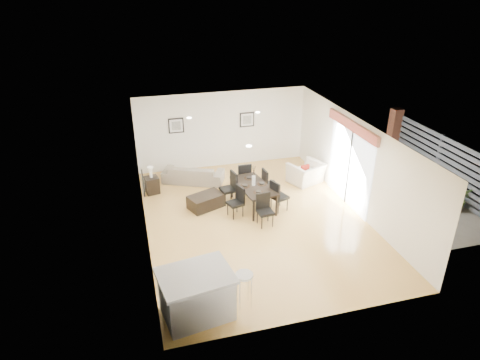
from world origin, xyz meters
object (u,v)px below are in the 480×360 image
object	(u,v)px
armchair	(306,173)
dining_chair_head	(264,207)
dining_chair_wnear	(237,200)
dining_chair_enear	(277,194)
kitchen_island	(196,294)
bar_stool	(244,279)
coffee_table	(206,201)
sofa	(193,174)
dining_chair_efar	(268,182)
dining_chair_foot	(244,176)
dining_chair_wfar	(231,186)
side_table	(152,185)
dining_table	(253,187)

from	to	relation	value
armchair	dining_chair_head	xyz separation A→B (m)	(-2.16, -2.11, 0.17)
dining_chair_wnear	dining_chair_enear	world-z (taller)	dining_chair_enear
kitchen_island	bar_stool	bearing A→B (deg)	-8.88
armchair	coffee_table	xyz separation A→B (m)	(-3.53, -0.78, -0.14)
sofa	dining_chair_efar	bearing A→B (deg)	163.83
coffee_table	dining_chair_foot	bearing A→B (deg)	5.59
dining_chair_wfar	dining_chair_efar	size ratio (longest dim) A/B	1.04
sofa	side_table	world-z (taller)	sofa
dining_table	coffee_table	xyz separation A→B (m)	(-1.38, 0.30, -0.42)
dining_chair_wfar	kitchen_island	distance (m)	4.81
sofa	dining_chair_head	world-z (taller)	dining_chair_head
sofa	dining_chair_wnear	distance (m)	2.66
dining_chair_wnear	armchair	bearing A→B (deg)	101.05
dining_chair_enear	bar_stool	size ratio (longest dim) A/B	1.19
dining_chair_wnear	kitchen_island	distance (m)	4.05
dining_chair_efar	dining_chair_head	world-z (taller)	dining_chair_efar
coffee_table	dining_chair_efar	bearing A→B (deg)	-19.08
kitchen_island	dining_chair_head	bearing A→B (deg)	42.18
dining_chair_enear	side_table	distance (m)	4.04
dining_chair_head	dining_table	bearing A→B (deg)	84.94
dining_chair_foot	coffee_table	world-z (taller)	dining_chair_foot
sofa	armchair	size ratio (longest dim) A/B	1.89
bar_stool	coffee_table	bearing A→B (deg)	89.46
dining_chair_efar	dining_chair_wfar	bearing A→B (deg)	85.62
armchair	coffee_table	bearing A→B (deg)	-8.48
dining_chair_efar	bar_stool	xyz separation A→B (m)	(-2.01, -4.43, 0.16)
dining_chair_enear	kitchen_island	distance (m)	4.67
armchair	dining_chair_wfar	size ratio (longest dim) A/B	1.08
dining_chair_enear	side_table	size ratio (longest dim) A/B	1.77
sofa	kitchen_island	distance (m)	6.21
sofa	dining_chair_wfar	size ratio (longest dim) A/B	2.04
dining_chair_wnear	kitchen_island	world-z (taller)	kitchen_island
armchair	kitchen_island	bearing A→B (deg)	27.20
sofa	coffee_table	world-z (taller)	sofa
coffee_table	dining_chair_enear	bearing A→B (deg)	-43.08
dining_chair_wnear	kitchen_island	size ratio (longest dim) A/B	0.57
dining_chair_wnear	dining_chair_wfar	distance (m)	0.83
armchair	dining_chair_foot	size ratio (longest dim) A/B	1.10
dining_table	kitchen_island	world-z (taller)	kitchen_island
dining_chair_enear	dining_chair_foot	distance (m)	1.59
bar_stool	dining_chair_efar	bearing A→B (deg)	65.62
dining_table	dining_chair_foot	bearing A→B (deg)	81.45
kitchen_island	dining_chair_wnear	bearing A→B (deg)	54.42
bar_stool	dining_chair_head	bearing A→B (deg)	64.63
dining_chair_foot	side_table	xyz separation A→B (m)	(-2.84, 0.64, -0.26)
dining_chair_efar	side_table	distance (m)	3.66
dining_chair_efar	kitchen_island	world-z (taller)	kitchen_island
side_table	kitchen_island	xyz separation A→B (m)	(0.43, -5.68, 0.24)
dining_chair_efar	coffee_table	size ratio (longest dim) A/B	0.93
dining_table	dining_chair_enear	xyz separation A→B (m)	(0.59, -0.44, -0.09)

